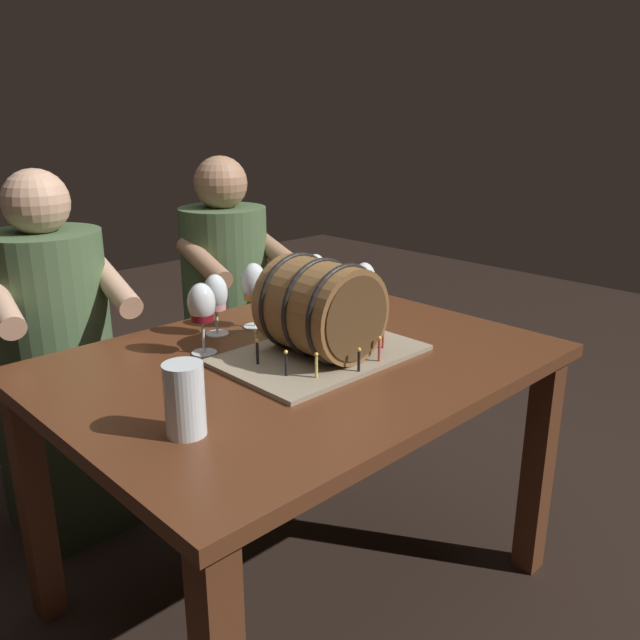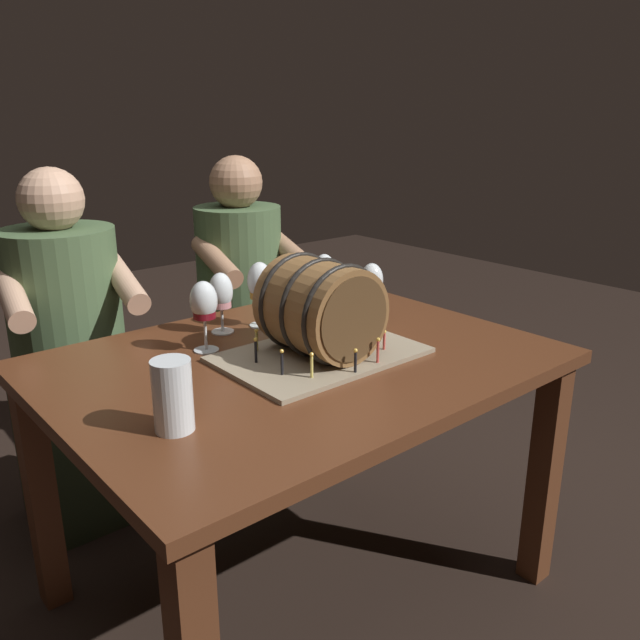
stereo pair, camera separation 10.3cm
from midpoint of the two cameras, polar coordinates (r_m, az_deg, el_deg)
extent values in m
plane|color=black|center=(2.05, -3.28, -22.43)|extent=(8.00, 8.00, 0.00)
cube|color=#562D19|center=(1.68, -3.70, -3.85)|extent=(1.25, 0.94, 0.03)
cube|color=#562D19|center=(2.01, 17.23, -12.22)|extent=(0.07, 0.07, 0.69)
cube|color=#562D19|center=(1.94, -25.26, -14.55)|extent=(0.07, 0.07, 0.69)
cube|color=#562D19|center=(2.45, 0.23, -5.71)|extent=(0.07, 0.07, 0.69)
cube|color=gray|center=(1.67, -1.77, -3.08)|extent=(0.51, 0.34, 0.01)
cylinder|color=brown|center=(1.63, -1.81, 1.06)|extent=(0.24, 0.25, 0.24)
cylinder|color=#4F371E|center=(1.54, 1.39, 0.07)|extent=(0.21, 0.00, 0.21)
cylinder|color=#4F371E|center=(1.73, -4.68, 1.95)|extent=(0.21, 0.00, 0.21)
torus|color=black|center=(1.57, 0.29, 0.41)|extent=(0.26, 0.01, 0.26)
torus|color=black|center=(1.63, -1.81, 1.06)|extent=(0.26, 0.01, 0.26)
torus|color=black|center=(1.69, -3.77, 1.67)|extent=(0.26, 0.01, 0.26)
cylinder|color=black|center=(1.79, 2.13, -0.66)|extent=(0.01, 0.01, 0.05)
sphere|color=#F9C64C|center=(1.78, 2.14, 0.30)|extent=(0.01, 0.01, 0.01)
cylinder|color=#D64C47|center=(1.81, 0.42, -0.35)|extent=(0.01, 0.01, 0.05)
sphere|color=#F9C64C|center=(1.80, 0.42, 0.59)|extent=(0.01, 0.01, 0.01)
cylinder|color=#EAD666|center=(1.81, -3.18, -0.54)|extent=(0.01, 0.01, 0.04)
sphere|color=#F9C64C|center=(1.80, -3.20, 0.27)|extent=(0.01, 0.01, 0.01)
cylinder|color=black|center=(1.76, -5.92, -1.21)|extent=(0.01, 0.01, 0.04)
sphere|color=#F9C64C|center=(1.75, -5.95, -0.39)|extent=(0.01, 0.01, 0.01)
cylinder|color=#EAD666|center=(1.68, -7.41, -2.05)|extent=(0.01, 0.01, 0.05)
sphere|color=#F9C64C|center=(1.67, -7.45, -1.07)|extent=(0.01, 0.01, 0.01)
cylinder|color=black|center=(1.60, -7.38, -2.98)|extent=(0.01, 0.01, 0.05)
sphere|color=#F9C64C|center=(1.59, -7.42, -1.86)|extent=(0.01, 0.01, 0.01)
cylinder|color=black|center=(1.52, -4.95, -3.99)|extent=(0.01, 0.01, 0.05)
sphere|color=#F9C64C|center=(1.51, -4.98, -2.85)|extent=(0.01, 0.01, 0.01)
cylinder|color=#EAD666|center=(1.51, -2.29, -4.20)|extent=(0.01, 0.01, 0.05)
sphere|color=#F9C64C|center=(1.50, -2.30, -3.07)|extent=(0.01, 0.01, 0.01)
cylinder|color=black|center=(1.54, 1.53, -3.71)|extent=(0.01, 0.01, 0.05)
sphere|color=#F9C64C|center=(1.53, 1.54, -2.65)|extent=(0.01, 0.01, 0.01)
cylinder|color=#D64C47|center=(1.61, 3.41, -2.74)|extent=(0.01, 0.01, 0.05)
sphere|color=#F9C64C|center=(1.60, 3.43, -1.63)|extent=(0.01, 0.01, 0.01)
cylinder|color=#D64C47|center=(1.70, 3.84, -1.80)|extent=(0.01, 0.01, 0.04)
sphere|color=#F9C64C|center=(1.69, 3.86, -0.92)|extent=(0.01, 0.01, 0.01)
cylinder|color=white|center=(1.87, -10.58, -1.21)|extent=(0.07, 0.07, 0.00)
cylinder|color=white|center=(1.86, -10.65, -0.18)|extent=(0.01, 0.01, 0.07)
ellipsoid|color=white|center=(1.84, -10.80, 2.37)|extent=(0.07, 0.07, 0.10)
cylinder|color=pink|center=(1.84, -10.74, 1.41)|extent=(0.06, 0.06, 0.03)
cylinder|color=white|center=(1.92, -7.27, -0.58)|extent=(0.07, 0.07, 0.00)
cylinder|color=white|center=(1.90, -7.31, 0.59)|extent=(0.01, 0.01, 0.08)
ellipsoid|color=white|center=(1.88, -7.43, 3.34)|extent=(0.07, 0.07, 0.11)
cylinder|color=#C6842D|center=(1.89, -7.39, 2.41)|extent=(0.06, 0.06, 0.04)
cylinder|color=white|center=(1.99, 2.36, 0.29)|extent=(0.07, 0.07, 0.00)
cylinder|color=white|center=(1.98, 2.38, 1.24)|extent=(0.01, 0.01, 0.07)
ellipsoid|color=white|center=(1.96, 2.41, 3.60)|extent=(0.07, 0.07, 0.10)
cylinder|color=beige|center=(1.97, 2.40, 2.72)|extent=(0.06, 0.06, 0.03)
cylinder|color=white|center=(2.06, -1.82, 0.89)|extent=(0.07, 0.07, 0.00)
cylinder|color=white|center=(2.05, -1.83, 1.94)|extent=(0.01, 0.01, 0.07)
ellipsoid|color=white|center=(2.03, -1.86, 4.36)|extent=(0.07, 0.07, 0.10)
cylinder|color=white|center=(1.73, -11.84, -2.86)|extent=(0.07, 0.07, 0.00)
cylinder|color=white|center=(1.72, -11.93, -1.49)|extent=(0.01, 0.01, 0.08)
ellipsoid|color=white|center=(1.69, -12.13, 1.49)|extent=(0.07, 0.07, 0.10)
cylinder|color=maroon|center=(1.70, -12.08, 0.63)|extent=(0.06, 0.06, 0.04)
cylinder|color=white|center=(1.30, -14.09, -6.84)|extent=(0.08, 0.08, 0.15)
cylinder|color=#C6842D|center=(1.30, -14.05, -7.35)|extent=(0.07, 0.07, 0.12)
cylinder|color=white|center=(1.28, -14.28, -4.60)|extent=(0.07, 0.07, 0.01)
cube|color=#2A3A24|center=(2.35, -22.29, -11.56)|extent=(0.34, 0.32, 0.45)
cylinder|color=#47603D|center=(2.16, -23.83, 0.03)|extent=(0.39, 0.39, 0.54)
sphere|color=tan|center=(2.09, -25.07, 9.39)|extent=(0.19, 0.19, 0.19)
cylinder|color=tan|center=(2.04, -19.15, 2.88)|extent=(0.11, 0.32, 0.14)
cylinder|color=tan|center=(1.98, -27.74, 1.35)|extent=(0.11, 0.32, 0.14)
cube|color=#2A3A24|center=(2.61, -8.99, -7.26)|extent=(0.34, 0.32, 0.45)
cylinder|color=#47603D|center=(2.44, -9.55, 3.38)|extent=(0.36, 0.36, 0.55)
sphere|color=#A87A5B|center=(2.38, -10.00, 11.78)|extent=(0.19, 0.19, 0.19)
cylinder|color=#A87A5B|center=(2.36, -5.15, 5.93)|extent=(0.12, 0.32, 0.14)
cylinder|color=#A87A5B|center=(2.24, -11.51, 4.98)|extent=(0.12, 0.32, 0.14)
camera|label=1|loc=(0.05, -91.80, -0.58)|focal=36.35mm
camera|label=2|loc=(0.05, 88.20, 0.58)|focal=36.35mm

